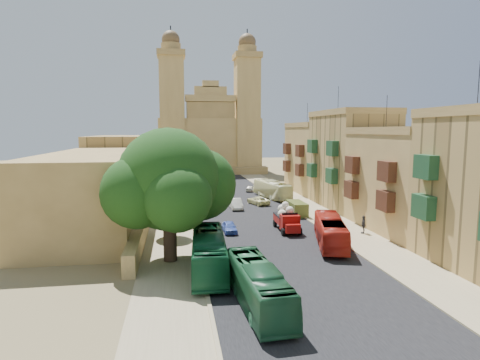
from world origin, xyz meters
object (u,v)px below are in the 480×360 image
object	(u,v)px
car_cream	(258,200)
pedestrian_a	(333,225)
ficus_tree	(170,183)
street_tree_b	(168,190)
pedestrian_c	(363,225)
street_tree_c	(169,179)
red_truck	(287,219)
bus_green_south	(258,285)
bus_red_east	(330,231)
street_tree_d	(170,171)
car_white_b	(250,188)
bus_green_north	(209,252)
bus_cream_east	(272,189)
olive_pickup	(297,209)
car_white_a	(236,204)
car_dkblue	(199,183)
car_blue_b	(215,179)
church	(209,136)
car_blue_a	(230,227)
street_tree_a	(166,201)

from	to	relation	value
car_cream	pedestrian_a	size ratio (longest dim) A/B	2.34
ficus_tree	street_tree_b	bearing A→B (deg)	91.72
pedestrian_c	street_tree_c	bearing A→B (deg)	-118.12
red_truck	bus_green_south	size ratio (longest dim) A/B	0.56
bus_red_east	car_cream	distance (m)	22.20
street_tree_d	car_white_b	size ratio (longest dim) A/B	1.56
ficus_tree	bus_green_north	xyz separation A→B (m)	(2.90, -3.01, -5.12)
street_tree_b	bus_cream_east	size ratio (longest dim) A/B	0.46
olive_pickup	car_white_a	xyz separation A→B (m)	(-7.18, 5.45, -0.13)
street_tree_d	car_dkblue	xyz separation A→B (m)	(5.63, 1.58, -2.61)
bus_green_south	pedestrian_a	size ratio (longest dim) A/B	5.24
street_tree_b	street_tree_c	xyz separation A→B (m)	(0.00, 12.00, 0.10)
car_white_a	car_dkblue	xyz separation A→B (m)	(-3.68, 24.13, -0.01)
street_tree_c	car_blue_b	bearing A→B (deg)	65.45
street_tree_d	car_cream	distance (m)	23.82
ficus_tree	bus_cream_east	distance (m)	33.96
street_tree_b	bus_cream_east	bearing A→B (deg)	30.09
church	car_blue_b	world-z (taller)	church
street_tree_c	pedestrian_c	world-z (taller)	street_tree_c
car_blue_a	pedestrian_a	world-z (taller)	pedestrian_a
pedestrian_a	red_truck	bearing A→B (deg)	-31.47
car_blue_b	car_dkblue	bearing A→B (deg)	-133.47
red_truck	car_cream	xyz separation A→B (m)	(0.10, 16.05, -0.77)
church	bus_green_south	xyz separation A→B (m)	(-4.00, -84.41, -8.17)
street_tree_c	street_tree_b	bearing A→B (deg)	-90.00
street_tree_d	car_blue_a	xyz separation A→B (m)	(6.68, -35.45, -2.72)
street_tree_d	bus_green_north	world-z (taller)	street_tree_d
street_tree_a	car_blue_a	world-z (taller)	street_tree_a
car_blue_a	car_white_a	xyz separation A→B (m)	(2.63, 12.90, 0.13)
red_truck	pedestrian_c	distance (m)	8.12
red_truck	bus_red_east	size ratio (longest dim) A/B	0.55
bus_cream_east	pedestrian_a	distance (m)	23.41
street_tree_b	car_white_b	bearing A→B (deg)	50.02
street_tree_a	bus_cream_east	xyz separation A→B (m)	(16.50, 21.56, -2.30)
street_tree_b	street_tree_c	size ratio (longest dim) A/B	0.97
car_dkblue	street_tree_d	bearing A→B (deg)	-171.89
olive_pickup	car_blue_a	size ratio (longest dim) A/B	1.22
car_blue_a	car_cream	bearing A→B (deg)	67.35
car_dkblue	pedestrian_c	world-z (taller)	pedestrian_c
street_tree_a	bus_green_north	world-z (taller)	street_tree_a
street_tree_c	car_blue_a	distance (m)	24.53
red_truck	pedestrian_c	size ratio (longest dim) A/B	2.78
ficus_tree	car_blue_b	distance (m)	53.88
street_tree_c	car_white_a	distance (m)	14.29
bus_red_east	car_blue_b	distance (m)	50.94
car_blue_b	bus_red_east	bearing A→B (deg)	-98.47
street_tree_a	car_cream	xyz separation A→B (m)	(13.08, 16.28, -3.11)
olive_pickup	car_blue_b	bearing A→B (deg)	100.77
bus_green_south	bus_red_east	distance (m)	15.37
bus_cream_east	car_blue_b	size ratio (longest dim) A/B	3.10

